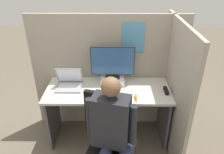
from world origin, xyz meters
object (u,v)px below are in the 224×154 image
Objects in this scene: monitor at (113,62)px; stapler at (166,91)px; paper_box at (113,80)px; office_chair at (109,140)px; carrot_toy at (136,98)px; laptop at (69,84)px; person at (113,133)px.

monitor is 0.72m from stapler.
office_chair is (-0.03, -0.73, -0.30)m from paper_box.
stapler is 0.40m from carrot_toy.
office_chair is at bearing -130.85° from carrot_toy.
monitor is at bearing 160.68° from stapler.
laptop is 2.27× the size of carrot_toy.
paper_box is 0.23× the size of person.
office_chair reaches higher than carrot_toy.
paper_box is 2.13× the size of carrot_toy.
person is (0.53, -0.78, -0.07)m from laptop.
stapler is at bearing 24.86° from carrot_toy.
office_chair is at bearing -92.62° from paper_box.
paper_box is at bearing 124.61° from carrot_toy.
stapler is 0.15× the size of office_chair.
stapler is at bearing 37.85° from office_chair.
monitor reaches higher than laptop.
laptop is at bearing 124.44° from person.
paper_box is at bearing 90.43° from person.
stapler is 1.04× the size of carrot_toy.
carrot_toy is at bearing 49.15° from office_chair.
laptop is at bearing 174.77° from stapler.
monitor is at bearing 87.39° from office_chair.
monitor is 3.73× the size of stapler.
monitor is 3.89× the size of carrot_toy.
carrot_toy is 0.11× the size of person.
person is (-0.26, -0.50, -0.04)m from carrot_toy.
laptop is at bearing -167.97° from paper_box.
paper_box is 0.54m from laptop.
office_chair is 0.29m from person.
carrot_toy is at bearing -55.39° from paper_box.
paper_box is 0.89m from person.
paper_box is 0.47m from carrot_toy.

